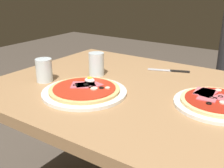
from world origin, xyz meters
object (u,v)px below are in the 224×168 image
at_px(pizza_across_left, 218,103).
at_px(water_glass_near, 44,72).
at_px(knife, 172,71).
at_px(pizza_foreground, 85,91).
at_px(dining_table, 145,115).
at_px(water_glass_far, 96,66).

relative_size(pizza_across_left, water_glass_near, 3.05).
bearing_deg(pizza_across_left, water_glass_near, -166.70).
bearing_deg(knife, pizza_foreground, -109.65).
distance_m(dining_table, pizza_across_left, 0.29).
xyz_separation_m(water_glass_near, water_glass_far, (0.13, 0.19, 0.00)).
relative_size(water_glass_near, water_glass_far, 0.94).
height_order(pizza_foreground, pizza_across_left, pizza_foreground).
distance_m(pizza_across_left, water_glass_far, 0.54).
xyz_separation_m(pizza_across_left, water_glass_near, (-0.67, -0.16, 0.03)).
bearing_deg(water_glass_near, dining_table, 19.46).
bearing_deg(water_glass_far, pizza_foreground, -64.25).
height_order(dining_table, water_glass_far, water_glass_far).
height_order(dining_table, water_glass_near, water_glass_near).
xyz_separation_m(dining_table, pizza_across_left, (0.26, 0.01, 0.12)).
bearing_deg(water_glass_near, water_glass_far, 54.93).
relative_size(pizza_across_left, knife, 1.57).
bearing_deg(pizza_across_left, water_glass_far, 176.91).
bearing_deg(knife, dining_table, -86.06).
distance_m(pizza_foreground, water_glass_near, 0.23).
distance_m(pizza_foreground, knife, 0.47).
relative_size(dining_table, pizza_foreground, 3.89).
bearing_deg(knife, pizza_across_left, -43.97).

